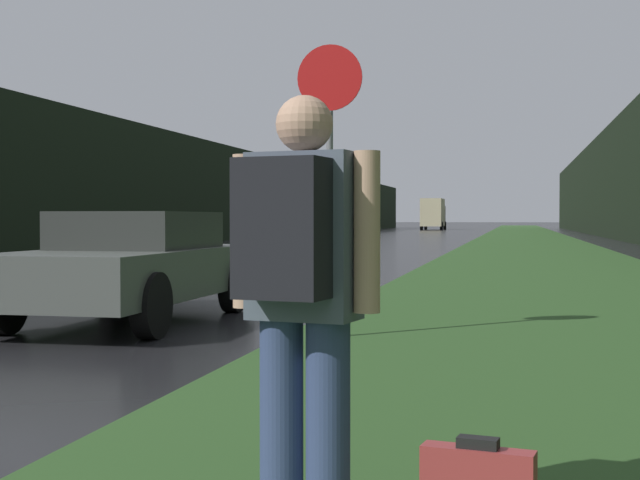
{
  "coord_description": "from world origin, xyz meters",
  "views": [
    {
      "loc": [
        6.64,
        -0.75,
        1.24
      ],
      "look_at": [
        3.29,
        14.49,
        0.87
      ],
      "focal_mm": 50.0,
      "sensor_mm": 36.0,
      "label": 1
    }
  ],
  "objects_px": {
    "car_passing_near": "(132,265)",
    "delivery_truck": "(433,213)",
    "stop_sign": "(330,160)",
    "hitchhiker_with_backpack": "(300,290)"
  },
  "relations": [
    {
      "from": "car_passing_near",
      "to": "delivery_truck",
      "type": "xyz_separation_m",
      "value": [
        -4.28,
        87.77,
        1.1
      ]
    },
    {
      "from": "delivery_truck",
      "to": "stop_sign",
      "type": "bearing_deg",
      "value": -85.55
    },
    {
      "from": "stop_sign",
      "to": "delivery_truck",
      "type": "height_order",
      "value": "delivery_truck"
    },
    {
      "from": "car_passing_near",
      "to": "delivery_truck",
      "type": "height_order",
      "value": "delivery_truck"
    },
    {
      "from": "stop_sign",
      "to": "car_passing_near",
      "type": "distance_m",
      "value": 3.05
    },
    {
      "from": "stop_sign",
      "to": "car_passing_near",
      "type": "xyz_separation_m",
      "value": [
        -2.64,
        1.01,
        -1.15
      ]
    },
    {
      "from": "stop_sign",
      "to": "delivery_truck",
      "type": "xyz_separation_m",
      "value": [
        -6.91,
        88.78,
        -0.06
      ]
    },
    {
      "from": "stop_sign",
      "to": "car_passing_near",
      "type": "relative_size",
      "value": 0.69
    },
    {
      "from": "stop_sign",
      "to": "hitchhiker_with_backpack",
      "type": "xyz_separation_m",
      "value": [
        1.09,
        -5.74,
        -0.86
      ]
    },
    {
      "from": "hitchhiker_with_backpack",
      "to": "delivery_truck",
      "type": "distance_m",
      "value": 94.86
    }
  ]
}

